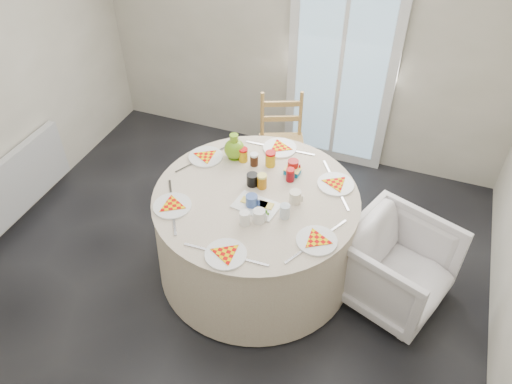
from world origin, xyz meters
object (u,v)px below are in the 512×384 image
(green_pitcher, at_px, (234,147))
(wooden_chair, at_px, (282,144))
(table, at_px, (256,233))
(armchair, at_px, (398,262))
(radiator, at_px, (24,177))

(green_pitcher, bearing_deg, wooden_chair, 60.95)
(wooden_chair, bearing_deg, table, -104.50)
(wooden_chair, bearing_deg, armchair, -61.13)
(radiator, relative_size, table, 0.65)
(table, height_order, armchair, table)
(table, relative_size, armchair, 2.10)
(armchair, bearing_deg, green_pitcher, 99.12)
(wooden_chair, relative_size, armchair, 1.25)
(radiator, height_order, green_pitcher, green_pitcher)
(wooden_chair, height_order, armchair, wooden_chair)
(radiator, bearing_deg, wooden_chair, 30.15)
(table, bearing_deg, wooden_chair, 97.95)
(table, height_order, green_pitcher, green_pitcher)
(armchair, bearing_deg, radiator, 113.69)
(armchair, height_order, green_pitcher, green_pitcher)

